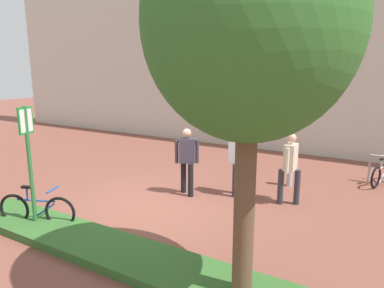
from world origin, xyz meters
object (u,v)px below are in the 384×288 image
(tree_sidewalk, at_px, (250,25))
(person_shirt_blue, at_px, (290,164))
(bollard_steel, at_px, (290,170))
(person_shirt_white, at_px, (237,158))
(parking_sign_post, at_px, (29,150))
(bike_at_sign, at_px, (37,210))
(person_suited_dark, at_px, (187,157))

(tree_sidewalk, relative_size, person_shirt_blue, 3.00)
(bollard_steel, xyz_separation_m, person_shirt_white, (-0.98, -1.43, 0.53))
(person_shirt_white, bearing_deg, bollard_steel, 55.67)
(tree_sidewalk, height_order, person_shirt_blue, tree_sidewalk)
(tree_sidewalk, relative_size, bollard_steel, 5.74)
(parking_sign_post, relative_size, bollard_steel, 2.77)
(bike_at_sign, bearing_deg, tree_sidewalk, -1.43)
(bike_at_sign, xyz_separation_m, person_suited_dark, (1.67, 3.17, 0.63))
(bike_at_sign, xyz_separation_m, person_shirt_white, (2.77, 3.76, 0.63))
(person_shirt_white, bearing_deg, person_suited_dark, -152.32)
(tree_sidewalk, distance_m, parking_sign_post, 4.97)
(parking_sign_post, xyz_separation_m, person_suited_dark, (1.61, 3.27, -0.64))
(person_shirt_blue, bearing_deg, person_suited_dark, -164.73)
(bike_at_sign, distance_m, person_suited_dark, 3.64)
(person_shirt_white, bearing_deg, parking_sign_post, -125.24)
(parking_sign_post, xyz_separation_m, bollard_steel, (3.70, 5.28, -1.18))
(parking_sign_post, xyz_separation_m, bike_at_sign, (-0.05, 0.09, -1.28))
(bike_at_sign, bearing_deg, bollard_steel, 54.13)
(parking_sign_post, distance_m, bollard_steel, 6.55)
(parking_sign_post, height_order, bike_at_sign, parking_sign_post)
(tree_sidewalk, height_order, parking_sign_post, tree_sidewalk)
(parking_sign_post, relative_size, person_shirt_white, 1.45)
(bollard_steel, xyz_separation_m, person_shirt_blue, (0.35, -1.35, 0.53))
(tree_sidewalk, xyz_separation_m, person_shirt_white, (-1.80, 3.87, -2.72))
(person_suited_dark, bearing_deg, person_shirt_white, 27.68)
(parking_sign_post, height_order, person_shirt_white, parking_sign_post)
(person_suited_dark, bearing_deg, tree_sidewalk, -48.52)
(bollard_steel, height_order, person_suited_dark, person_suited_dark)
(parking_sign_post, distance_m, bike_at_sign, 1.28)
(tree_sidewalk, xyz_separation_m, bike_at_sign, (-4.57, 0.11, -3.35))
(person_suited_dark, distance_m, person_shirt_white, 1.25)
(bollard_steel, distance_m, person_shirt_blue, 1.49)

